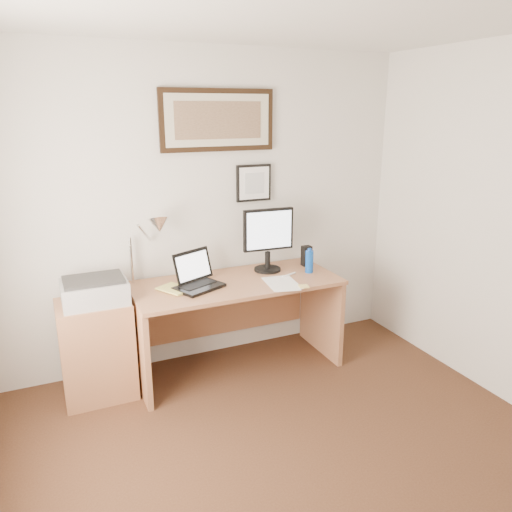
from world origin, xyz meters
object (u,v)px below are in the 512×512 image
water_bottle (309,262)px  desk (233,306)px  book (166,293)px  laptop (197,279)px  lcd_monitor (268,237)px  side_cabinet (97,349)px  printer (94,291)px

water_bottle → desk: size_ratio=0.11×
book → laptop: 0.26m
water_bottle → lcd_monitor: lcd_monitor is taller
side_cabinet → desk: size_ratio=0.46×
printer → laptop: bearing=-2.3°
desk → laptop: laptop is taller
desk → lcd_monitor: 0.63m
desk → lcd_monitor: bearing=8.4°
laptop → lcd_monitor: bearing=10.9°
book → lcd_monitor: size_ratio=0.46×
book → printer: printer is taller
book → lcd_monitor: bearing=11.3°
desk → laptop: size_ratio=3.83×
book → printer: (-0.48, 0.08, 0.06)m
side_cabinet → printer: size_ratio=1.66×
laptop → printer: (-0.73, 0.03, 0.01)m
laptop → printer: 0.73m
water_bottle → laptop: bearing=177.0°
water_bottle → lcd_monitor: bearing=149.0°
side_cabinet → water_bottle: water_bottle is taller
water_bottle → laptop: 0.94m
water_bottle → desk: water_bottle is taller
lcd_monitor → printer: (-1.38, -0.10, -0.22)m
desk → printer: (-1.05, -0.05, 0.30)m
side_cabinet → lcd_monitor: 1.56m
book → lcd_monitor: 0.96m
water_bottle → book: (-1.19, -0.01, -0.08)m
book → lcd_monitor: (0.90, 0.18, 0.28)m
lcd_monitor → book: bearing=-168.7°
water_bottle → printer: water_bottle is taller
desk → printer: printer is taller
laptop → book: bearing=-167.6°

